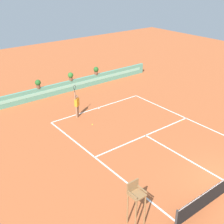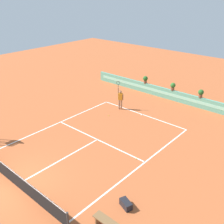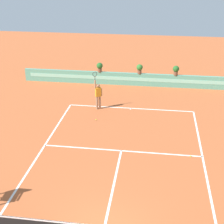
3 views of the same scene
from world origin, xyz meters
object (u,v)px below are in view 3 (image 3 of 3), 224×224
tennis_ball_mid_court (96,120)px  potted_plant_left (100,67)px  potted_plant_right (176,70)px  tennis_player (98,94)px  tennis_ball_near_baseline (191,156)px  potted_plant_centre (140,68)px

tennis_ball_mid_court → potted_plant_left: (-0.91, 6.60, 1.38)m
potted_plant_right → tennis_ball_mid_court: bearing=-127.1°
tennis_player → potted_plant_left: size_ratio=3.57×
tennis_ball_mid_court → potted_plant_right: (4.98, 6.60, 1.38)m
tennis_ball_near_baseline → potted_plant_right: bearing=92.8°
tennis_player → tennis_ball_near_baseline: tennis_player is taller
tennis_ball_mid_court → tennis_ball_near_baseline: bearing=-32.5°
tennis_ball_mid_court → potted_plant_left: potted_plant_left is taller
tennis_ball_near_baseline → tennis_ball_mid_court: (-5.46, 3.49, 0.00)m
tennis_player → potted_plant_right: 7.10m
tennis_player → potted_plant_centre: bearing=64.1°
tennis_player → potted_plant_centre: size_ratio=3.57×
potted_plant_right → potted_plant_left: (-5.89, 0.00, 0.00)m
tennis_ball_near_baseline → potted_plant_right: (-0.48, 10.08, 1.38)m
tennis_ball_near_baseline → potted_plant_left: size_ratio=0.09×
potted_plant_centre → potted_plant_right: bearing=0.0°
tennis_ball_near_baseline → potted_plant_centre: 10.68m
tennis_ball_near_baseline → potted_plant_right: size_ratio=0.09×
potted_plant_left → potted_plant_centre: (3.13, 0.00, 0.00)m
tennis_player → tennis_ball_mid_court: size_ratio=38.01×
tennis_ball_near_baseline → tennis_player: bearing=137.3°
tennis_ball_near_baseline → tennis_ball_mid_court: size_ratio=1.00×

